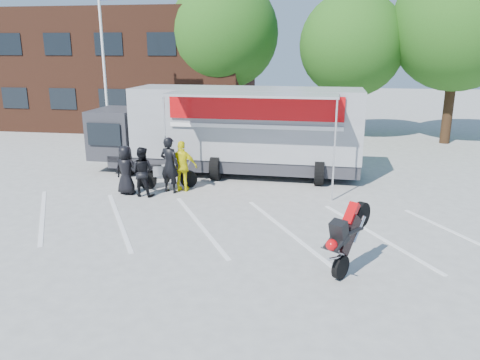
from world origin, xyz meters
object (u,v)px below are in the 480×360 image
(tree_left, at_px, (224,34))
(spectator_leather_a, at_px, (126,170))
(flagpole, at_px, (107,42))
(spectator_leather_b, at_px, (170,165))
(parked_motorcycle, at_px, (169,188))
(tree_mid, at_px, (352,45))
(spectator_hivis, at_px, (182,166))
(stunt_bike_rider, at_px, (353,270))
(transporter_truck, at_px, (234,174))
(tree_right, at_px, (458,25))
(spectator_leather_c, at_px, (142,172))

(tree_left, bearing_deg, spectator_leather_a, -94.17)
(flagpole, distance_m, spectator_leather_b, 8.77)
(flagpole, distance_m, parked_motorcycle, 8.86)
(tree_mid, distance_m, spectator_hivis, 13.20)
(stunt_bike_rider, xyz_separation_m, spectator_leather_a, (-7.20, 4.61, 0.83))
(transporter_truck, relative_size, stunt_bike_rider, 5.96)
(transporter_truck, height_order, spectator_leather_a, transporter_truck)
(tree_right, height_order, spectator_leather_a, tree_right)
(flagpole, xyz_separation_m, parked_motorcycle, (4.51, -5.72, -5.05))
(spectator_leather_a, bearing_deg, parked_motorcycle, -133.24)
(tree_left, height_order, transporter_truck, tree_left)
(tree_left, height_order, parked_motorcycle, tree_left)
(spectator_leather_c, bearing_deg, spectator_leather_b, -140.49)
(tree_left, relative_size, spectator_leather_a, 5.19)
(tree_mid, height_order, parked_motorcycle, tree_mid)
(tree_left, xyz_separation_m, spectator_hivis, (0.85, -11.96, -4.69))
(tree_right, height_order, spectator_leather_b, tree_right)
(parked_motorcycle, bearing_deg, tree_right, -67.11)
(tree_mid, xyz_separation_m, parked_motorcycle, (-6.74, -10.72, -4.94))
(flagpole, bearing_deg, spectator_leather_c, -59.63)
(parked_motorcycle, xyz_separation_m, stunt_bike_rider, (6.02, -5.48, 0.00))
(spectator_leather_b, bearing_deg, transporter_truck, -104.35)
(tree_mid, relative_size, tree_right, 0.84)
(spectator_leather_a, bearing_deg, flagpole, -52.97)
(tree_right, relative_size, spectator_leather_c, 5.47)
(spectator_leather_c, height_order, spectator_hivis, spectator_hivis)
(flagpole, relative_size, spectator_leather_a, 4.80)
(tree_left, xyz_separation_m, tree_right, (12.00, -1.50, 0.31))
(flagpole, relative_size, tree_right, 0.88)
(flagpole, bearing_deg, tree_mid, 23.97)
(transporter_truck, bearing_deg, stunt_bike_rider, -61.05)
(parked_motorcycle, xyz_separation_m, spectator_leather_b, (0.21, -0.44, 0.96))
(tree_right, distance_m, spectator_leather_a, 17.76)
(tree_right, relative_size, spectator_leather_a, 5.47)
(spectator_leather_a, bearing_deg, tree_mid, -114.08)
(flagpole, relative_size, tree_left, 0.93)
(tree_right, distance_m, transporter_truck, 13.88)
(tree_left, bearing_deg, transporter_truck, -76.83)
(flagpole, height_order, transporter_truck, flagpole)
(spectator_leather_a, xyz_separation_m, spectator_hivis, (1.77, 0.64, 0.05))
(tree_mid, distance_m, parked_motorcycle, 13.59)
(flagpole, relative_size, transporter_truck, 0.76)
(transporter_truck, bearing_deg, tree_left, 104.55)
(tree_mid, bearing_deg, parked_motorcycle, -122.15)
(spectator_leather_a, bearing_deg, spectator_hivis, -149.98)
(tree_right, height_order, parked_motorcycle, tree_right)
(parked_motorcycle, relative_size, stunt_bike_rider, 1.17)
(spectator_leather_b, bearing_deg, spectator_leather_c, 51.74)
(tree_mid, distance_m, tree_right, 5.11)
(spectator_leather_b, xyz_separation_m, spectator_leather_c, (-0.79, -0.54, -0.13))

